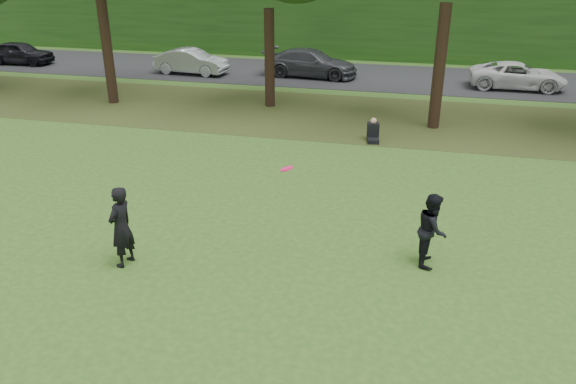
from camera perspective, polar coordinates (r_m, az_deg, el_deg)
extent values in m
plane|color=#2C4F18|center=(11.93, -5.56, -9.20)|extent=(120.00, 120.00, 0.00)
cube|color=#433718|center=(23.58, 4.71, 7.74)|extent=(60.00, 7.00, 0.01)
cube|color=black|center=(31.28, 7.12, 11.63)|extent=(70.00, 7.00, 0.02)
cube|color=#1C4313|center=(36.79, 8.53, 17.28)|extent=(70.00, 3.00, 5.00)
imported|color=black|center=(12.61, -16.60, -3.41)|extent=(0.54, 0.73, 1.84)
imported|color=black|center=(12.58, 14.43, -3.70)|extent=(0.64, 0.81, 1.66)
imported|color=black|center=(37.71, -25.57, 12.65)|extent=(3.94, 1.71, 1.32)
imported|color=#989A9F|center=(31.90, -9.80, 12.94)|extent=(4.15, 1.73, 1.34)
imported|color=#36373D|center=(30.76, 2.34, 12.97)|extent=(5.10, 2.41, 1.44)
imported|color=silver|center=(30.20, 22.30, 10.89)|extent=(4.56, 2.11, 1.27)
cylinder|color=#FD1560|center=(11.53, -0.14, 2.38)|extent=(0.29, 0.29, 0.10)
cube|color=black|center=(20.41, 8.63, 5.22)|extent=(0.49, 0.62, 0.16)
cube|color=black|center=(20.59, 8.63, 6.20)|extent=(0.47, 0.40, 0.56)
sphere|color=tan|center=(20.49, 8.69, 7.16)|extent=(0.22, 0.22, 0.22)
cylinder|color=black|center=(26.27, -17.94, 14.02)|extent=(0.44, 0.44, 5.08)
cylinder|color=black|center=(24.59, -1.89, 13.38)|extent=(0.44, 0.44, 4.12)
cylinder|color=black|center=(22.12, 15.12, 12.10)|extent=(0.44, 0.44, 4.62)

